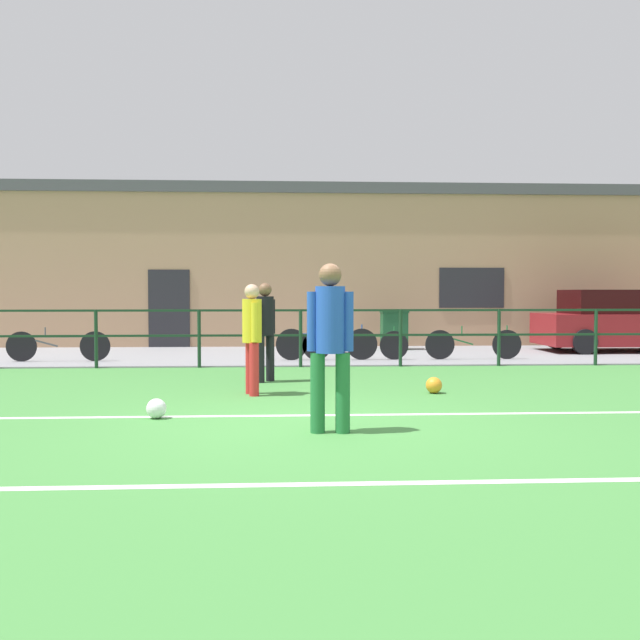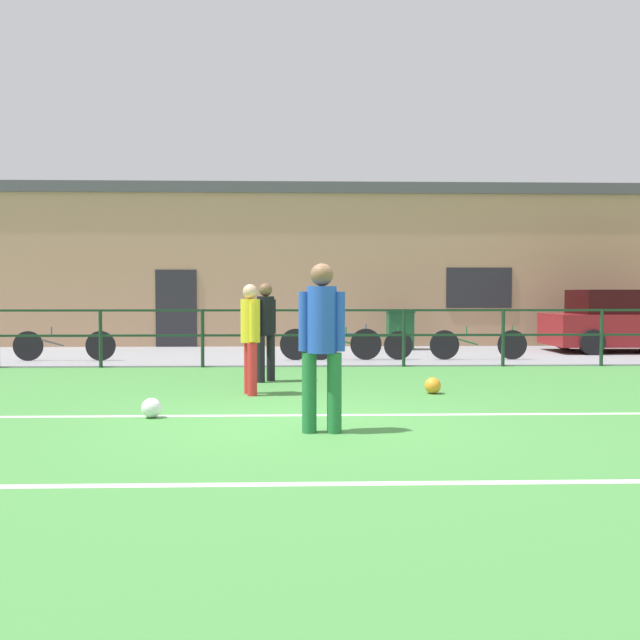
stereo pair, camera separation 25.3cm
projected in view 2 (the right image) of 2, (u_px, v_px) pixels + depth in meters
ground at (307, 427)px, 7.60m from camera, size 60.00×44.00×0.04m
field_line_touchline at (306, 415)px, 8.20m from camera, size 36.00×0.11×0.00m
field_line_hash at (310, 484)px, 5.24m from camera, size 36.00×0.11×0.00m
pavement_strip at (303, 355)px, 16.08m from camera, size 48.00×5.00×0.02m
perimeter_fence at (304, 329)px, 13.56m from camera, size 36.07×0.07×1.15m
clubhouse_facade at (302, 266)px, 19.69m from camera, size 28.00×2.56×4.47m
player_goalkeeper at (266, 326)px, 11.29m from camera, size 0.33×0.36×1.63m
player_striker at (250, 332)px, 9.85m from camera, size 0.28×0.43×1.60m
player_winger at (322, 337)px, 7.14m from camera, size 0.49×0.31×1.78m
soccer_ball_match at (151, 408)px, 8.04m from camera, size 0.23×0.23×0.23m
soccer_ball_spare at (433, 386)px, 9.97m from camera, size 0.24×0.24×0.24m
parked_car_red at (634, 322)px, 16.87m from camera, size 4.35×1.86×1.53m
bicycle_parked_0 at (331, 344)px, 14.79m from camera, size 2.21×0.04×0.77m
bicycle_parked_1 at (64, 345)px, 14.62m from camera, size 2.17×0.04×0.74m
bicycle_parked_2 at (478, 344)px, 14.89m from camera, size 2.13×0.04×0.74m
bicycle_parked_3 at (359, 345)px, 14.81m from camera, size 2.32×0.04×0.73m
trash_bin_0 at (400, 329)px, 17.51m from camera, size 0.68×0.58×1.03m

